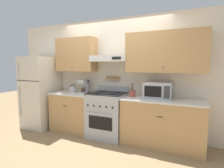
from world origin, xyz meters
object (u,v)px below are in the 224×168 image
at_px(coffee_maker, 84,86).
at_px(microwave, 158,90).
at_px(refrigerator, 41,92).
at_px(tea_kettle, 73,89).
at_px(stove_range, 107,115).
at_px(utensil_crock, 132,93).

height_order(coffee_maker, microwave, microwave).
bearing_deg(refrigerator, microwave, 3.24).
xyz_separation_m(refrigerator, tea_kettle, (0.88, 0.14, 0.10)).
distance_m(stove_range, refrigerator, 1.84).
bearing_deg(coffee_maker, tea_kettle, -173.15).
height_order(refrigerator, tea_kettle, refrigerator).
distance_m(refrigerator, utensil_crock, 2.33).
bearing_deg(microwave, stove_range, -174.38).
bearing_deg(refrigerator, coffee_maker, 8.67).
bearing_deg(microwave, coffee_maker, 179.43).
height_order(tea_kettle, coffee_maker, coffee_maker).
xyz_separation_m(stove_range, microwave, (1.03, 0.10, 0.57)).
bearing_deg(microwave, refrigerator, -176.76).
xyz_separation_m(refrigerator, utensil_crock, (2.33, 0.14, 0.10)).
bearing_deg(microwave, utensil_crock, -177.98).
xyz_separation_m(tea_kettle, microwave, (1.96, 0.02, 0.08)).
relative_size(stove_range, utensil_crock, 3.84).
height_order(tea_kettle, microwave, microwave).
relative_size(coffee_maker, utensil_crock, 1.09).
distance_m(refrigerator, coffee_maker, 1.19).
xyz_separation_m(stove_range, coffee_maker, (-0.64, 0.12, 0.57)).
xyz_separation_m(tea_kettle, coffee_maker, (0.29, 0.03, 0.08)).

